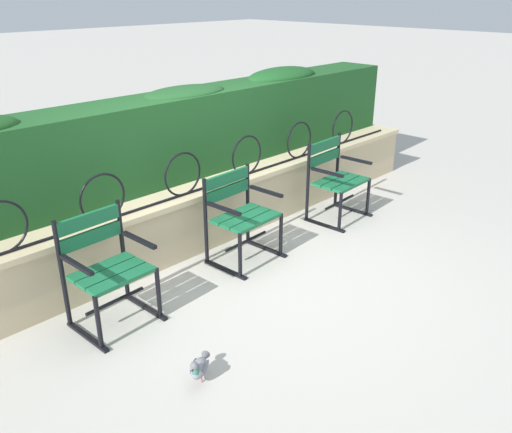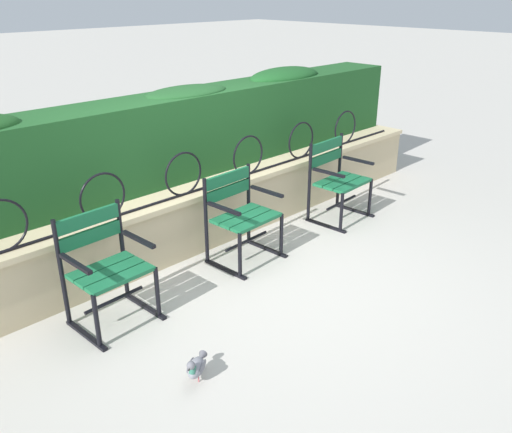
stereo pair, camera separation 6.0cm
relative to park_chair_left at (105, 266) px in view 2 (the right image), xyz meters
The scene contains 8 objects.
ground_plane 1.48m from the park_chair_left, 17.15° to the right, with size 60.00×60.00×0.00m, color #BCB7AD.
stone_wall 1.45m from the park_chair_left, 21.47° to the left, with size 6.88×0.41×0.61m.
iron_arch_fence 1.28m from the park_chair_left, 21.43° to the left, with size 6.35×0.02×0.42m.
hedge_row 1.78m from the park_chair_left, 35.94° to the left, with size 6.74×0.57×0.93m.
park_chair_left is the anchor object (origin of this frame).
park_chair_centre 1.43m from the park_chair_left, ahead, with size 0.64×0.55×0.84m.
park_chair_right 2.87m from the park_chair_left, ahead, with size 0.65×0.55×0.89m.
pigeon_near_chairs 1.10m from the park_chair_left, 88.96° to the right, with size 0.26×0.20×0.22m.
Camera 2 is at (-3.03, -2.90, 2.40)m, focal length 37.27 mm.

